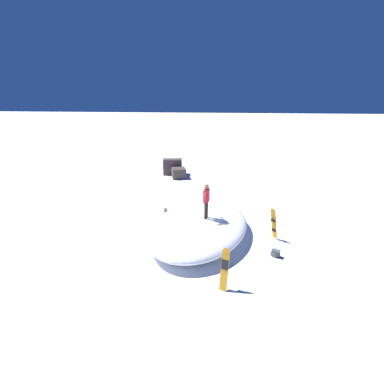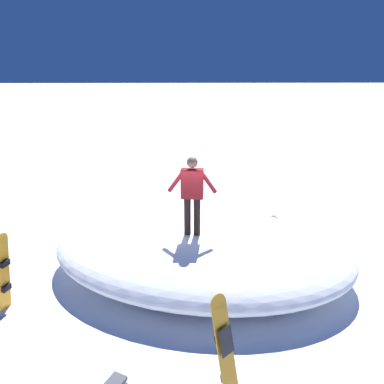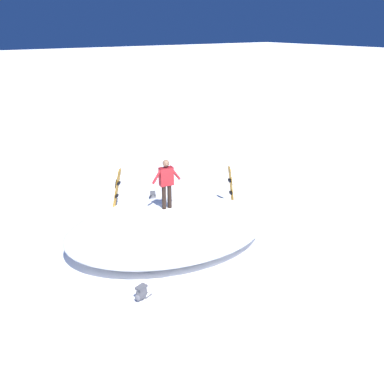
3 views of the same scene
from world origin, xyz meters
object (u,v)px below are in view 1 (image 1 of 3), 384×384
(backpack_near, at_px, (275,253))
(backpack_far, at_px, (166,212))
(snowboarder_standing, at_px, (206,199))
(snowboard_secondary_upright, at_px, (225,269))
(snowboard_primary_upright, at_px, (274,223))

(backpack_near, relative_size, backpack_far, 1.11)
(snowboarder_standing, xyz_separation_m, backpack_far, (-2.35, -2.53, -1.84))
(snowboard_secondary_upright, xyz_separation_m, backpack_far, (-5.90, -3.50, -0.62))
(snowboarder_standing, relative_size, backpack_far, 3.02)
(snowboarder_standing, height_order, snowboard_secondary_upright, snowboarder_standing)
(snowboard_secondary_upright, bearing_deg, backpack_near, 137.94)
(snowboard_secondary_upright, bearing_deg, snowboarder_standing, -164.73)
(snowboarder_standing, bearing_deg, backpack_far, -132.83)
(snowboarder_standing, height_order, backpack_near, snowboarder_standing)
(snowboard_primary_upright, xyz_separation_m, backpack_near, (1.51, -0.08, -0.69))
(snowboarder_standing, bearing_deg, snowboard_secondary_upright, 15.27)
(snowboarder_standing, height_order, snowboard_primary_upright, snowboarder_standing)
(snowboarder_standing, distance_m, snowboard_secondary_upright, 3.87)
(snowboard_primary_upright, bearing_deg, snowboard_secondary_upright, -29.77)
(snowboard_secondary_upright, bearing_deg, backpack_far, -149.28)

